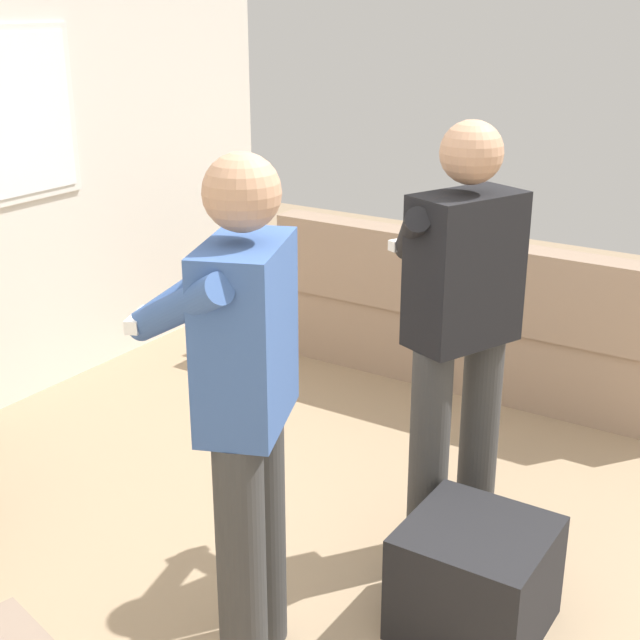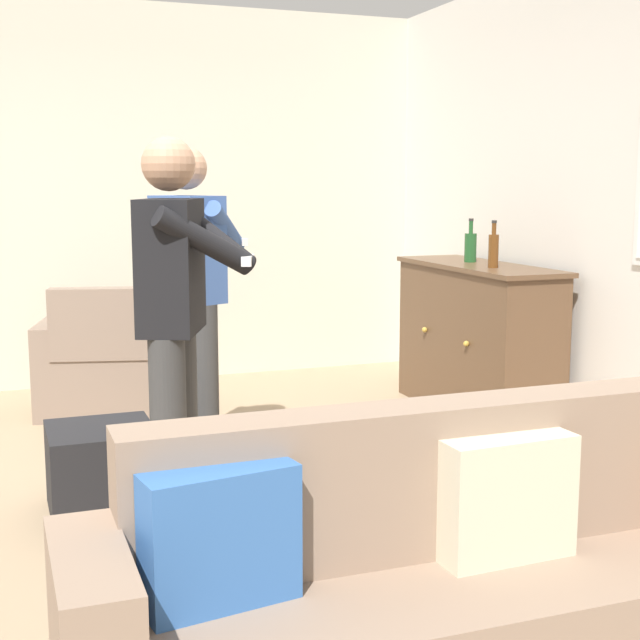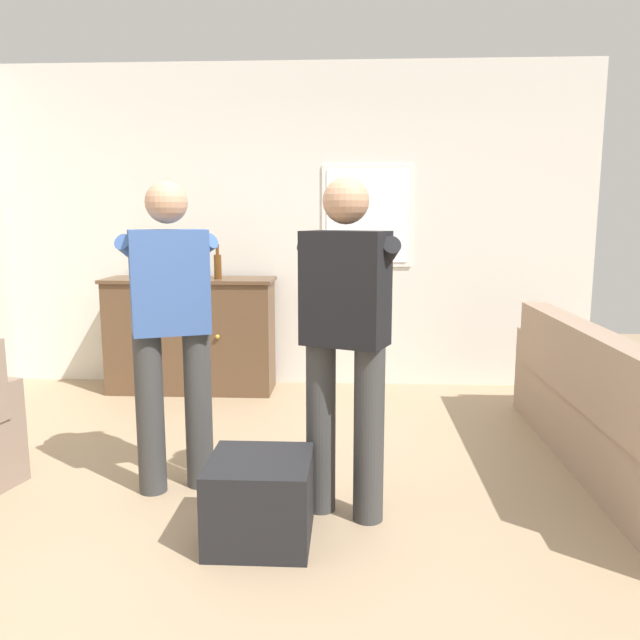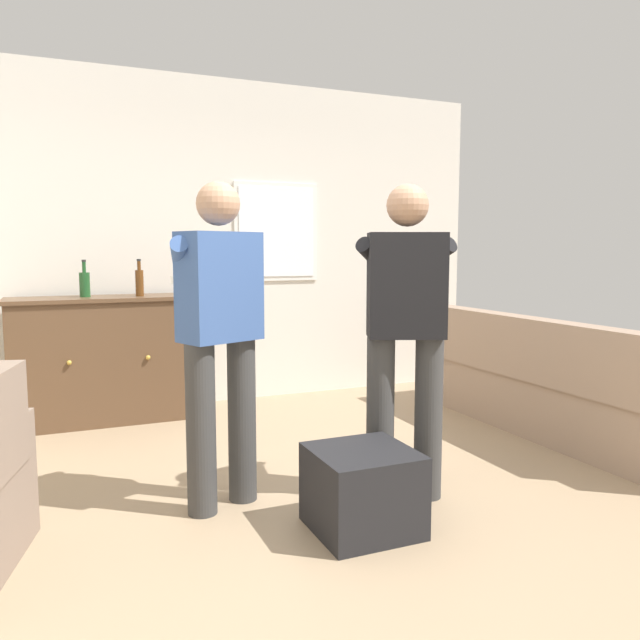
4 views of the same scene
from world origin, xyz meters
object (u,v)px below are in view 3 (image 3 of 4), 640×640
Objects in this scene: person_standing_right at (346,333)px; sideboard_cabinet at (191,335)px; person_standing_left at (171,322)px; couch at (609,414)px; ottoman at (260,499)px; bottle_liquor_amber at (173,266)px; bottle_wine_green at (218,265)px.

sideboard_cabinet is at bearing 121.29° from person_standing_right.
person_standing_left reaches higher than sideboard_cabinet.
sideboard_cabinet is at bearing 151.58° from couch.
sideboard_cabinet is 2.70m from ottoman.
person_standing_right is (1.49, -2.24, -0.15)m from bottle_liquor_amber.
sideboard_cabinet is at bearing 101.81° from person_standing_left.
bottle_liquor_amber is (-0.14, 0.02, 0.59)m from sideboard_cabinet.
bottle_liquor_amber reaches higher than sideboard_cabinet.
person_standing_left is (-0.55, 0.54, 0.74)m from ottoman.
person_standing_left is at bearing -78.19° from sideboard_cabinet.
ottoman is 0.88m from person_standing_right.
bottle_wine_green is 2.44m from person_standing_right.
couch is at bearing 22.63° from person_standing_right.
bottle_liquor_amber is at bearing 152.42° from couch.
ottoman is at bearing -66.42° from bottle_liquor_amber.
bottle_wine_green is 0.61× the size of ottoman.
person_standing_left is (0.55, -1.98, -0.15)m from bottle_liquor_amber.
person_standing_left is at bearing -74.45° from bottle_liquor_amber.
person_standing_left reaches higher than couch.
bottle_liquor_amber is 2.70m from person_standing_right.
couch is 1.75× the size of sideboard_cabinet.
bottle_wine_green is 2.71m from ottoman.
couch is 8.73× the size of bottle_wine_green.
sideboard_cabinet is 2.64m from person_standing_right.
ottoman is 0.28× the size of person_standing_right.
couch is at bearing 8.76° from person_standing_left.
sideboard_cabinet is 0.61m from bottle_liquor_amber.
bottle_wine_green reaches higher than bottle_liquor_amber.
bottle_wine_green is 1.01× the size of bottle_liquor_amber.
ottoman is 1.07m from person_standing_left.
person_standing_left is 0.98m from person_standing_right.
ottoman is at bearing -44.68° from person_standing_left.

